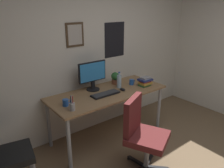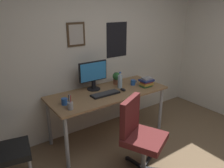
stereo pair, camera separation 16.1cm
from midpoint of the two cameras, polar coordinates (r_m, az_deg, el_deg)
wall_back at (r=3.51m, az=-2.89°, el=8.79°), size 4.40×0.10×2.60m
desk at (r=3.30m, az=0.40°, el=-3.20°), size 1.78×0.73×0.76m
office_chair at (r=2.73m, az=8.69°, el=-12.30°), size 0.62×0.62×0.95m
side_chair at (r=2.72m, az=-24.98°, el=-14.96°), size 0.49×0.49×0.88m
monitor at (r=3.29m, az=-3.49°, el=2.51°), size 0.46×0.20×0.43m
keyboard at (r=3.16m, az=-0.27°, el=-2.57°), size 0.43×0.15×0.03m
computer_mouse at (r=3.31m, az=4.24°, el=-1.47°), size 0.06×0.11×0.04m
water_bottle at (r=3.40m, az=3.45°, el=0.70°), size 0.07×0.07×0.25m
coffee_mug_near at (r=3.56m, az=6.77°, el=0.42°), size 0.11×0.07×0.09m
coffee_mug_far at (r=2.88m, az=-10.62°, el=-4.48°), size 0.11×0.08×0.09m
potted_plant at (r=3.56m, az=2.49°, el=1.61°), size 0.13×0.13×0.20m
pen_cup at (r=2.74m, az=-9.09°, el=-5.47°), size 0.07×0.07×0.20m
book_stack_left at (r=3.51m, az=10.19°, el=0.45°), size 0.20×0.17×0.14m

